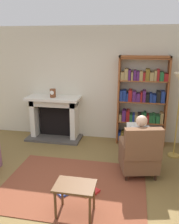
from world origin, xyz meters
TOP-DOWN VIEW (x-y plane):
  - ground at (0.00, 0.00)m, footprint 14.00×14.00m
  - back_wall at (0.00, 2.55)m, footprint 5.60×0.10m
  - area_rug at (0.00, 0.30)m, footprint 2.40×1.80m
  - fireplace at (-0.99, 2.30)m, footprint 1.33×0.64m
  - mantel_clock at (-0.99, 2.20)m, footprint 0.14×0.14m
  - bookshelf at (1.10, 2.33)m, footprint 1.11×0.32m
  - armchair_reading at (1.08, 0.86)m, footprint 0.77×0.75m
  - seated_reader at (1.05, 0.97)m, footprint 0.44×0.58m
  - side_table at (0.20, -0.36)m, footprint 0.56×0.39m
  - scattered_books at (0.14, 0.14)m, footprint 0.76×0.42m

SIDE VIEW (x-z plane):
  - ground at x=0.00m, z-range 0.00..0.00m
  - area_rug at x=0.00m, z-range 0.00..0.01m
  - scattered_books at x=0.14m, z-range 0.01..0.05m
  - side_table at x=0.20m, z-range 0.16..0.64m
  - armchair_reading at x=1.08m, z-range -0.06..0.91m
  - fireplace at x=-0.99m, z-range 0.03..1.10m
  - seated_reader at x=1.05m, z-range 0.05..1.19m
  - bookshelf at x=1.10m, z-range -0.03..2.02m
  - mantel_clock at x=-0.99m, z-range 1.07..1.27m
  - back_wall at x=0.00m, z-range 0.00..2.70m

